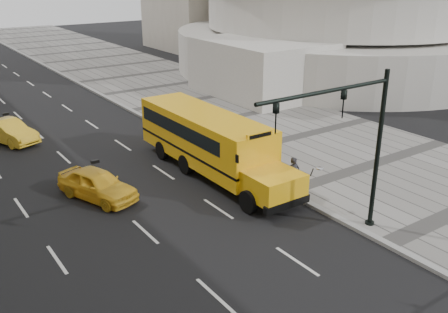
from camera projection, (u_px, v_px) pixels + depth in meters
ground at (118, 184)px, 24.11m from camera, size 140.00×140.00×0.00m
sidewalk_museum at (301, 137)px, 30.47m from camera, size 12.00×140.00×0.15m
curb_museum at (220, 157)px, 27.28m from camera, size 0.30×140.00×0.15m
school_bus at (207, 138)px, 25.03m from camera, size 2.96×11.56×3.19m
taxi_near at (97, 184)px, 22.35m from camera, size 2.94×4.37×1.38m
taxi_far at (9, 131)px, 29.49m from camera, size 2.84×4.39×1.37m
pedestrian at (294, 175)px, 22.62m from camera, size 0.61×0.40×1.66m
traffic_signal at (355, 137)px, 17.89m from camera, size 6.18×0.36×6.40m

